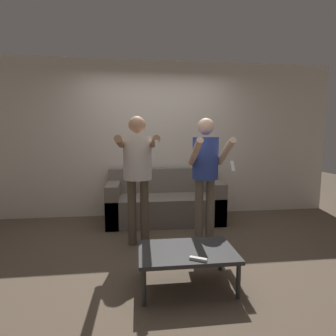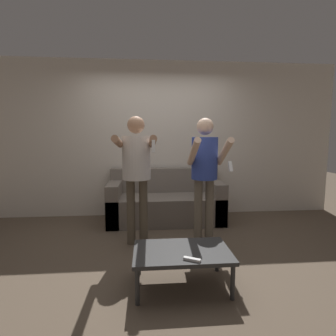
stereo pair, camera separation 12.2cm
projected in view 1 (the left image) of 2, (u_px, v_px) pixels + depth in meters
ground_plane at (166, 250)px, 3.25m from camera, size 14.00×14.00×0.00m
wall_back at (156, 139)px, 4.63m from camera, size 6.40×0.06×2.70m
couch at (165, 203)px, 4.35m from camera, size 1.86×0.78×0.85m
person_standing_left at (138, 164)px, 3.30m from camera, size 0.48×0.78×1.65m
person_standing_right at (206, 166)px, 3.40m from camera, size 0.46×0.69×1.64m
coffee_table at (187, 253)px, 2.44m from camera, size 0.89×0.57×0.35m
remote_on_table at (198, 259)px, 2.23m from camera, size 0.15×0.10×0.02m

